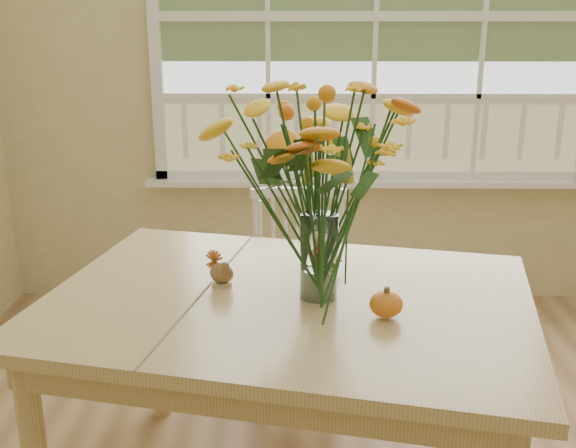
{
  "coord_description": "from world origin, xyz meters",
  "views": [
    {
      "loc": [
        -0.4,
        -1.36,
        1.58
      ],
      "look_at": [
        -0.42,
        0.52,
        0.98
      ],
      "focal_mm": 42.0,
      "sensor_mm": 36.0,
      "label": 1
    }
  ],
  "objects": [
    {
      "name": "wall_back",
      "position": [
        0.0,
        2.25,
        1.35
      ],
      "size": [
        4.0,
        0.02,
        2.7
      ],
      "primitive_type": "cube",
      "color": "#C5B77E",
      "rests_on": "floor"
    },
    {
      "name": "pumpkin",
      "position": [
        -0.15,
        0.35,
        0.8
      ],
      "size": [
        0.09,
        0.09,
        0.07
      ],
      "primitive_type": "ellipsoid",
      "color": "orange",
      "rests_on": "dining_table"
    },
    {
      "name": "window",
      "position": [
        0.0,
        2.21,
        1.53
      ],
      "size": [
        2.42,
        0.12,
        1.74
      ],
      "color": "silver",
      "rests_on": "wall_back"
    },
    {
      "name": "dark_gourd",
      "position": [
        -0.32,
        0.77,
        0.8
      ],
      "size": [
        0.13,
        0.12,
        0.07
      ],
      "color": "#38160F",
      "rests_on": "dining_table"
    },
    {
      "name": "windsor_chair",
      "position": [
        -0.39,
        1.27,
        0.48
      ],
      "size": [
        0.4,
        0.38,
        0.85
      ],
      "rotation": [
        0.0,
        0.0,
        0.01
      ],
      "color": "white",
      "rests_on": "floor"
    },
    {
      "name": "flower_vase",
      "position": [
        -0.33,
        0.5,
        1.14
      ],
      "size": [
        0.53,
        0.53,
        0.62
      ],
      "color": "white",
      "rests_on": "dining_table"
    },
    {
      "name": "dining_table",
      "position": [
        -0.42,
        0.5,
        0.67
      ],
      "size": [
        1.61,
        1.3,
        0.76
      ],
      "rotation": [
        0.0,
        0.0,
        -0.21
      ],
      "color": "tan",
      "rests_on": "floor"
    },
    {
      "name": "turkey_figurine",
      "position": [
        -0.63,
        0.58,
        0.8
      ],
      "size": [
        0.1,
        0.09,
        0.1
      ],
      "rotation": [
        0.0,
        0.0,
        -0.43
      ],
      "color": "#CCB78C",
      "rests_on": "dining_table"
    }
  ]
}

